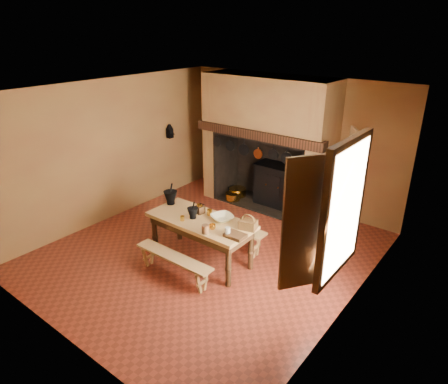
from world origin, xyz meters
name	(u,v)px	position (x,y,z in m)	size (l,w,h in m)	color
floor	(209,252)	(0.00, 0.00, 0.00)	(5.50, 5.50, 0.00)	maroon
ceiling	(206,91)	(0.00, 0.00, 2.80)	(5.50, 5.50, 0.00)	silver
back_wall	(290,142)	(0.00, 2.75, 1.40)	(5.00, 0.02, 2.80)	olive
wall_left	(112,150)	(-2.50, 0.00, 1.40)	(0.02, 5.50, 2.80)	olive
wall_right	(356,221)	(2.50, 0.00, 1.40)	(0.02, 5.50, 2.80)	olive
wall_front	(52,246)	(0.00, -2.75, 1.40)	(5.00, 0.02, 2.80)	olive
chimney_breast	(268,125)	(-0.30, 2.31, 1.81)	(2.95, 0.96, 2.80)	olive
iron_range	(279,185)	(-0.04, 2.45, 0.48)	(1.12, 0.55, 1.60)	black
hearth_pans	(235,194)	(-1.05, 2.22, 0.09)	(0.51, 0.62, 0.20)	gold
hanging_pans	(252,151)	(-0.34, 1.81, 1.36)	(1.92, 0.29, 0.27)	black
onion_string	(312,166)	(1.00, 1.79, 1.33)	(0.12, 0.10, 0.46)	#A94F1F
herb_bunch	(322,165)	(1.18, 1.79, 1.38)	(0.20, 0.20, 0.35)	#626931
window	(335,207)	(2.35, -0.40, 1.70)	(0.39, 1.75, 1.76)	white
wall_coffee_mill	(170,130)	(-2.42, 1.55, 1.52)	(0.23, 0.16, 0.31)	black
work_table	(201,226)	(0.07, -0.28, 0.66)	(1.81, 0.80, 0.78)	tan
bench_front	(174,261)	(0.07, -0.94, 0.30)	(1.44, 0.25, 0.41)	tan
bench_back	(225,228)	(0.07, 0.37, 0.34)	(1.63, 0.29, 0.46)	tan
mortar_large	(171,197)	(-0.73, -0.16, 0.92)	(0.24, 0.24, 0.41)	black
mortar_small	(193,213)	(-0.04, -0.34, 0.89)	(0.18, 0.18, 0.31)	black
coffee_grinder	(200,209)	(-0.08, -0.12, 0.86)	(0.18, 0.15, 0.20)	#3C2313
brass_mug_a	(182,218)	(-0.12, -0.50, 0.82)	(0.07, 0.07, 0.08)	gold
brass_mug_b	(210,212)	(0.10, -0.08, 0.83)	(0.09, 0.09, 0.10)	gold
mixing_bowl	(222,218)	(0.38, -0.10, 0.83)	(0.35, 0.35, 0.09)	beige
stoneware_crock	(205,229)	(0.45, -0.60, 0.85)	(0.11, 0.11, 0.14)	brown
glass_jar	(228,232)	(0.77, -0.46, 0.86)	(0.08, 0.08, 0.14)	beige
wicker_basket	(248,224)	(0.88, -0.08, 0.87)	(0.31, 0.25, 0.26)	#513618
wooden_tray	(235,235)	(0.88, -0.41, 0.81)	(0.31, 0.22, 0.05)	#3C2313
brass_cup	(212,227)	(0.45, -0.44, 0.83)	(0.11, 0.11, 0.09)	gold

